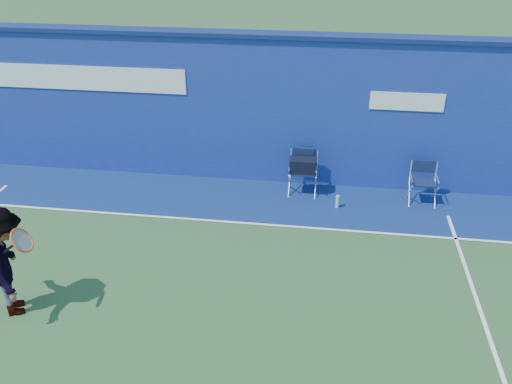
# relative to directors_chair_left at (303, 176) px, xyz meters

# --- Properties ---
(ground) EXTENTS (80.00, 80.00, 0.00)m
(ground) POSITION_rel_directors_chair_left_xyz_m (-1.69, -4.57, -0.38)
(ground) COLOR #2D512B
(ground) RESTS_ON ground
(stadium_wall) EXTENTS (24.00, 0.50, 3.08)m
(stadium_wall) POSITION_rel_directors_chair_left_xyz_m (-1.70, 0.63, 1.17)
(stadium_wall) COLOR navy
(stadium_wall) RESTS_ON ground
(out_of_bounds_strip) EXTENTS (24.00, 1.80, 0.01)m
(out_of_bounds_strip) POSITION_rel_directors_chair_left_xyz_m (-1.69, -0.47, -0.38)
(out_of_bounds_strip) COLOR navy
(out_of_bounds_strip) RESTS_ON ground
(court_lines) EXTENTS (24.00, 12.00, 0.01)m
(court_lines) POSITION_rel_directors_chair_left_xyz_m (-1.69, -3.97, -0.37)
(court_lines) COLOR white
(court_lines) RESTS_ON out_of_bounds_strip
(directors_chair_left) EXTENTS (0.53, 0.50, 0.90)m
(directors_chair_left) POSITION_rel_directors_chair_left_xyz_m (0.00, 0.00, 0.00)
(directors_chair_left) COLOR silver
(directors_chair_left) RESTS_ON ground
(directors_chair_right) EXTENTS (0.49, 0.44, 0.82)m
(directors_chair_right) POSITION_rel_directors_chair_left_xyz_m (2.36, -0.07, -0.13)
(directors_chair_right) COLOR silver
(directors_chair_right) RESTS_ON ground
(water_bottle) EXTENTS (0.07, 0.07, 0.26)m
(water_bottle) POSITION_rel_directors_chair_left_xyz_m (0.72, -0.52, -0.25)
(water_bottle) COLOR silver
(water_bottle) RESTS_ON ground
(tennis_player) EXTENTS (1.08, 1.24, 1.67)m
(tennis_player) POSITION_rel_directors_chair_left_xyz_m (-3.87, -4.22, 0.45)
(tennis_player) COLOR #EA4738
(tennis_player) RESTS_ON ground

